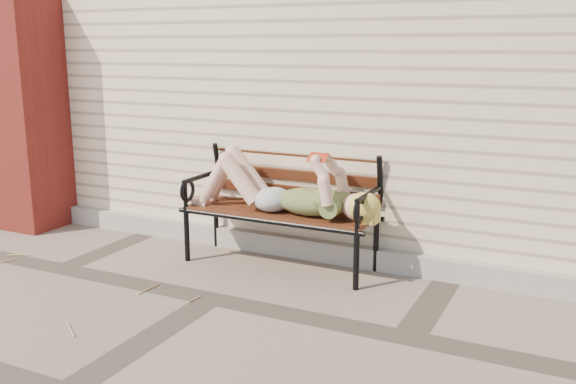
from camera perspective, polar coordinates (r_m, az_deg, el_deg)
The scene contains 6 objects.
ground at distance 4.08m, azimuth -6.79°, elevation -9.40°, with size 80.00×80.00×0.00m, color #7B6A5E.
house_wall at distance 6.49m, azimuth 7.61°, elevation 12.44°, with size 8.00×4.00×3.00m, color beige.
foundation_strip at distance 4.84m, azimuth -0.59°, elevation -4.71°, with size 8.00×0.10×0.15m, color #A6A196.
brick_pillar at distance 5.89m, azimuth -22.25°, elevation 6.69°, with size 0.50×0.50×2.00m, color #A82E25.
garden_bench at distance 4.56m, azimuth -0.27°, elevation 0.19°, with size 1.48×0.59×0.96m.
reading_woman at distance 4.44m, azimuth -0.81°, elevation 0.28°, with size 1.40×0.32×0.44m.
Camera 1 is at (2.07, -3.16, 1.54)m, focal length 40.00 mm.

